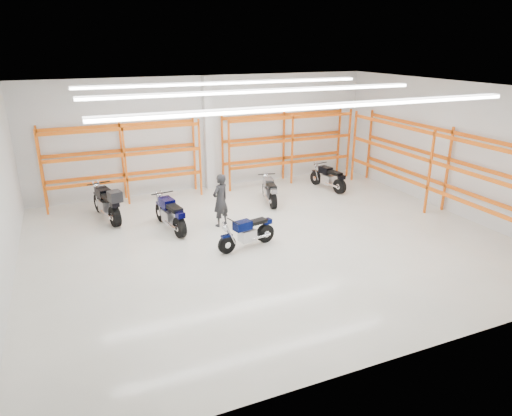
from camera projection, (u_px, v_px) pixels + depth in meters
name	position (u px, v px, depth m)	size (l,w,h in m)	color
ground	(268.00, 240.00, 13.93)	(14.00, 14.00, 0.00)	beige
room_shell	(269.00, 133.00, 12.83)	(14.02, 12.02, 4.51)	silver
motorcycle_main	(249.00, 233.00, 13.34)	(1.90, 0.70, 0.94)	black
motorcycle_back_a	(108.00, 204.00, 15.25)	(0.97, 2.45, 1.26)	black
motorcycle_back_b	(171.00, 215.00, 14.52)	(0.74, 2.23, 1.10)	black
motorcycle_back_c	(270.00, 191.00, 17.01)	(0.79, 1.99, 0.99)	black
motorcycle_back_d	(329.00, 179.00, 18.58)	(0.70, 2.04, 1.01)	black
standing_man	(220.00, 200.00, 14.77)	(0.64, 0.42, 1.75)	black
structural_column	(208.00, 134.00, 18.19)	(0.32, 0.32, 4.50)	white
pallet_racking_back_left	(123.00, 155.00, 16.80)	(5.67, 0.87, 3.00)	#FF4F13
pallet_racking_back_right	(288.00, 140.00, 19.31)	(5.67, 0.87, 3.00)	#FF4F13
pallet_racking_side	(440.00, 162.00, 15.70)	(0.87, 9.07, 3.00)	#FF4F13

